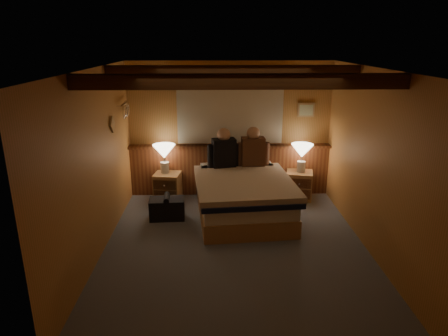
{
  "coord_description": "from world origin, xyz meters",
  "views": [
    {
      "loc": [
        -0.28,
        -4.91,
        2.73
      ],
      "look_at": [
        -0.15,
        0.4,
        1.02
      ],
      "focal_mm": 32.0,
      "sensor_mm": 36.0,
      "label": 1
    }
  ],
  "objects_px": {
    "bed": "(243,196)",
    "person_right": "(253,150)",
    "nightstand_left": "(168,186)",
    "person_left": "(224,151)",
    "nightstand_right": "(299,185)",
    "lamp_right": "(302,153)",
    "duffel_bag": "(167,208)",
    "lamp_left": "(164,153)"
  },
  "relations": [
    {
      "from": "bed",
      "to": "person_right",
      "type": "xyz_separation_m",
      "value": [
        0.21,
        0.69,
        0.59
      ]
    },
    {
      "from": "nightstand_left",
      "to": "person_left",
      "type": "distance_m",
      "value": 1.22
    },
    {
      "from": "bed",
      "to": "nightstand_right",
      "type": "bearing_deg",
      "value": 29.63
    },
    {
      "from": "lamp_right",
      "to": "person_left",
      "type": "xyz_separation_m",
      "value": [
        -1.37,
        -0.12,
        0.07
      ]
    },
    {
      "from": "lamp_right",
      "to": "person_right",
      "type": "xyz_separation_m",
      "value": [
        -0.87,
        -0.06,
        0.08
      ]
    },
    {
      "from": "nightstand_left",
      "to": "lamp_right",
      "type": "bearing_deg",
      "value": 9.03
    },
    {
      "from": "duffel_bag",
      "to": "nightstand_left",
      "type": "bearing_deg",
      "value": 91.98
    },
    {
      "from": "bed",
      "to": "nightstand_left",
      "type": "xyz_separation_m",
      "value": [
        -1.29,
        0.74,
        -0.09
      ]
    },
    {
      "from": "lamp_right",
      "to": "person_left",
      "type": "distance_m",
      "value": 1.38
    },
    {
      "from": "lamp_right",
      "to": "duffel_bag",
      "type": "relative_size",
      "value": 0.88
    },
    {
      "from": "nightstand_left",
      "to": "person_right",
      "type": "relative_size",
      "value": 0.71
    },
    {
      "from": "lamp_left",
      "to": "duffel_bag",
      "type": "bearing_deg",
      "value": -82.2
    },
    {
      "from": "person_left",
      "to": "duffel_bag",
      "type": "distance_m",
      "value": 1.38
    },
    {
      "from": "nightstand_left",
      "to": "person_left",
      "type": "bearing_deg",
      "value": 2.31
    },
    {
      "from": "duffel_bag",
      "to": "bed",
      "type": "bearing_deg",
      "value": -0.63
    },
    {
      "from": "person_left",
      "to": "lamp_right",
      "type": "bearing_deg",
      "value": -6.24
    },
    {
      "from": "nightstand_left",
      "to": "duffel_bag",
      "type": "distance_m",
      "value": 0.81
    },
    {
      "from": "bed",
      "to": "person_left",
      "type": "height_order",
      "value": "person_left"
    },
    {
      "from": "person_right",
      "to": "nightstand_left",
      "type": "bearing_deg",
      "value": 174.45
    },
    {
      "from": "nightstand_left",
      "to": "bed",
      "type": "bearing_deg",
      "value": -21.03
    },
    {
      "from": "nightstand_right",
      "to": "person_right",
      "type": "height_order",
      "value": "person_right"
    },
    {
      "from": "nightstand_right",
      "to": "duffel_bag",
      "type": "relative_size",
      "value": 0.93
    },
    {
      "from": "lamp_right",
      "to": "person_left",
      "type": "bearing_deg",
      "value": -174.82
    },
    {
      "from": "person_right",
      "to": "lamp_right",
      "type": "bearing_deg",
      "value": 0.52
    },
    {
      "from": "nightstand_right",
      "to": "lamp_left",
      "type": "bearing_deg",
      "value": -169.28
    },
    {
      "from": "nightstand_right",
      "to": "lamp_right",
      "type": "bearing_deg",
      "value": 47.05
    },
    {
      "from": "nightstand_left",
      "to": "lamp_left",
      "type": "height_order",
      "value": "lamp_left"
    },
    {
      "from": "lamp_left",
      "to": "lamp_right",
      "type": "xyz_separation_m",
      "value": [
        2.42,
        -0.04,
        0.01
      ]
    },
    {
      "from": "bed",
      "to": "lamp_right",
      "type": "xyz_separation_m",
      "value": [
        1.08,
        0.75,
        0.51
      ]
    },
    {
      "from": "person_left",
      "to": "duffel_bag",
      "type": "xyz_separation_m",
      "value": [
        -0.92,
        -0.69,
        -0.75
      ]
    },
    {
      "from": "nightstand_right",
      "to": "person_right",
      "type": "bearing_deg",
      "value": -164.87
    },
    {
      "from": "nightstand_right",
      "to": "person_left",
      "type": "bearing_deg",
      "value": -163.43
    },
    {
      "from": "lamp_right",
      "to": "duffel_bag",
      "type": "xyz_separation_m",
      "value": [
        -2.3,
        -0.81,
        -0.68
      ]
    },
    {
      "from": "nightstand_left",
      "to": "lamp_right",
      "type": "height_order",
      "value": "lamp_right"
    },
    {
      "from": "bed",
      "to": "person_right",
      "type": "bearing_deg",
      "value": 67.81
    },
    {
      "from": "lamp_left",
      "to": "person_right",
      "type": "bearing_deg",
      "value": -3.7
    },
    {
      "from": "nightstand_right",
      "to": "lamp_right",
      "type": "distance_m",
      "value": 0.6
    },
    {
      "from": "person_left",
      "to": "duffel_bag",
      "type": "height_order",
      "value": "person_left"
    },
    {
      "from": "person_left",
      "to": "person_right",
      "type": "distance_m",
      "value": 0.51
    },
    {
      "from": "nightstand_right",
      "to": "duffel_bag",
      "type": "bearing_deg",
      "value": -148.71
    },
    {
      "from": "lamp_left",
      "to": "nightstand_right",
      "type": "bearing_deg",
      "value": -1.28
    },
    {
      "from": "person_right",
      "to": "person_left",
      "type": "bearing_deg",
      "value": -176.63
    }
  ]
}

